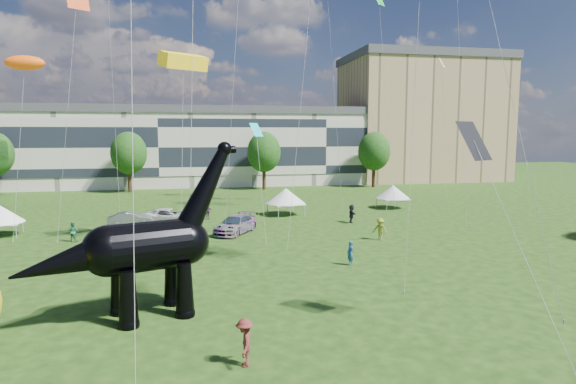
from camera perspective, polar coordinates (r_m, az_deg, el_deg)
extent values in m
plane|color=#16330C|center=(22.57, -3.56, -15.33)|extent=(220.00, 220.00, 0.00)
cube|color=beige|center=(82.94, -14.84, 4.88)|extent=(78.00, 11.00, 12.00)
cube|color=tan|center=(95.81, 15.50, 8.08)|extent=(28.00, 18.00, 22.00)
cylinder|color=#382314|center=(74.64, -18.24, 1.18)|extent=(0.56, 0.56, 3.20)
ellipsoid|color=#14380F|center=(74.35, -18.37, 4.80)|extent=(5.20, 5.20, 6.24)
cylinder|color=#382314|center=(74.82, -2.86, 1.53)|extent=(0.56, 0.56, 3.20)
ellipsoid|color=#14380F|center=(74.54, -2.88, 5.15)|extent=(5.20, 5.20, 6.24)
cylinder|color=#382314|center=(79.42, 10.11, 1.74)|extent=(0.56, 0.56, 3.20)
ellipsoid|color=#14380F|center=(79.15, 10.18, 5.15)|extent=(5.20, 5.20, 6.24)
cone|color=black|center=(22.83, -18.43, -11.98)|extent=(1.13, 1.13, 2.57)
sphere|color=black|center=(23.21, -18.32, -14.63)|extent=(0.94, 0.94, 0.94)
cone|color=black|center=(24.59, -19.38, -10.65)|extent=(1.13, 1.13, 2.57)
sphere|color=black|center=(24.95, -19.27, -13.13)|extent=(0.94, 0.94, 0.94)
cone|color=black|center=(23.45, -12.15, -11.27)|extent=(1.13, 1.13, 2.57)
sphere|color=black|center=(23.82, -12.08, -13.86)|extent=(0.94, 0.94, 0.94)
cone|color=black|center=(25.17, -13.53, -10.04)|extent=(1.13, 1.13, 2.57)
sphere|color=black|center=(25.52, -13.46, -12.47)|extent=(0.94, 0.94, 0.94)
cylinder|color=black|center=(23.41, -16.22, -6.18)|extent=(4.17, 3.38, 2.32)
sphere|color=black|center=(23.06, -20.59, -6.55)|extent=(2.32, 2.32, 2.32)
sphere|color=black|center=(23.90, -12.02, -5.79)|extent=(2.23, 2.23, 2.23)
cone|color=black|center=(23.84, -9.78, 0.28)|extent=(3.48, 2.29, 4.54)
sphere|color=black|center=(24.09, -7.54, 5.09)|extent=(0.72, 0.72, 0.72)
cylinder|color=black|center=(24.19, -6.97, 5.00)|extent=(0.69, 0.56, 0.38)
cone|color=black|center=(22.91, -24.96, -7.58)|extent=(4.88, 3.21, 2.52)
imported|color=slate|center=(47.17, -18.15, -3.08)|extent=(4.14, 1.67, 1.34)
imported|color=silver|center=(47.06, -13.81, -2.84)|extent=(6.03, 4.22, 1.53)
imported|color=#595960|center=(41.92, -6.23, -3.85)|extent=(4.65, 5.62, 1.53)
cube|color=silver|center=(51.08, -0.26, -1.40)|extent=(3.88, 3.88, 0.13)
cone|color=silver|center=(50.97, -0.26, -0.44)|extent=(4.91, 4.91, 1.62)
cylinder|color=#999999|center=(49.21, -1.17, -2.42)|extent=(0.06, 0.06, 1.19)
cylinder|color=#999999|center=(50.44, 2.01, -2.20)|extent=(0.06, 0.06, 1.19)
cylinder|color=#999999|center=(51.98, -2.46, -1.93)|extent=(0.06, 0.06, 1.19)
cylinder|color=#999999|center=(53.15, 0.58, -1.73)|extent=(0.06, 0.06, 1.19)
cube|color=silver|center=(57.02, 12.32, -0.77)|extent=(3.18, 3.18, 0.12)
cone|color=silver|center=(56.92, 12.34, 0.04)|extent=(4.03, 4.03, 1.52)
cylinder|color=#999999|center=(55.22, 11.63, -1.58)|extent=(0.06, 0.06, 1.11)
cylinder|color=#999999|center=(56.49, 14.22, -1.47)|extent=(0.06, 0.06, 1.11)
cylinder|color=#999999|center=(57.77, 10.42, -1.19)|extent=(0.06, 0.06, 1.11)
cylinder|color=#999999|center=(58.98, 12.93, -1.09)|extent=(0.06, 0.06, 1.11)
cube|color=white|center=(47.14, -30.94, -3.19)|extent=(3.39, 3.39, 0.12)
cone|color=white|center=(47.02, -31.00, -2.22)|extent=(4.29, 4.29, 1.50)
cylinder|color=#999999|center=(45.60, -29.53, -4.11)|extent=(0.06, 0.06, 1.10)
cylinder|color=#999999|center=(48.32, -28.93, -3.51)|extent=(0.06, 0.06, 1.10)
imported|color=#26538D|center=(31.89, 7.39, -7.21)|extent=(0.51, 0.66, 1.60)
imported|color=#572B61|center=(49.07, -9.52, -2.29)|extent=(1.02, 0.80, 1.62)
imported|color=#327D52|center=(42.07, -24.13, -4.31)|extent=(0.95, 0.83, 1.63)
imported|color=maroon|center=(18.61, -5.16, -17.34)|extent=(0.80, 1.23, 1.80)
imported|color=black|center=(46.97, 7.54, -2.55)|extent=(0.73, 1.72, 1.80)
imported|color=olive|center=(39.71, 10.87, -4.33)|extent=(1.33, 1.25, 1.80)
ellipsoid|color=#E04F0B|center=(45.53, -28.73, 13.28)|extent=(3.06, 3.18, 1.19)
plane|color=#0DAEC4|center=(43.29, -3.78, 7.37)|extent=(1.64, 1.52, 1.21)
cube|color=yellow|center=(37.82, -12.29, 14.90)|extent=(3.79, 3.21, 1.41)
plane|color=silver|center=(68.20, 17.79, 14.37)|extent=(1.42, 1.50, 1.22)
plane|color=black|center=(21.67, 21.17, 5.69)|extent=(2.14, 1.74, 1.63)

